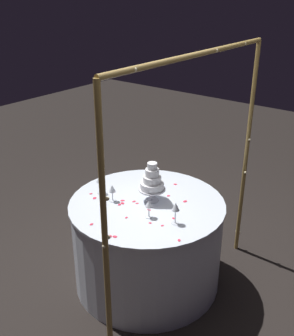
{
  "coord_description": "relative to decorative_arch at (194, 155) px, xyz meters",
  "views": [
    {
      "loc": [
        2.25,
        1.76,
        2.4
      ],
      "look_at": [
        0.0,
        0.0,
        1.1
      ],
      "focal_mm": 42.76,
      "sensor_mm": 36.0,
      "label": 1
    }
  ],
  "objects": [
    {
      "name": "rose_petal_5",
      "position": [
        -0.2,
        -0.18,
        -0.53
      ],
      "size": [
        0.04,
        0.03,
        0.0
      ],
      "primitive_type": "ellipsoid",
      "rotation": [
        0.0,
        0.0,
        6.19
      ],
      "color": "#E02D47",
      "rests_on": "main_table"
    },
    {
      "name": "rose_petal_6",
      "position": [
        0.06,
        -0.51,
        -0.53
      ],
      "size": [
        0.04,
        0.03,
        0.0
      ],
      "primitive_type": "ellipsoid",
      "rotation": [
        0.0,
        0.0,
        5.91
      ],
      "color": "#E02D47",
      "rests_on": "main_table"
    },
    {
      "name": "rose_petal_7",
      "position": [
        0.18,
        -0.88,
        -0.53
      ],
      "size": [
        0.03,
        0.03,
        0.0
      ],
      "primitive_type": "ellipsoid",
      "rotation": [
        0.0,
        0.0,
        5.74
      ],
      "color": "#E02D47",
      "rests_on": "main_table"
    },
    {
      "name": "rose_petal_19",
      "position": [
        -0.2,
        -0.34,
        -0.53
      ],
      "size": [
        0.04,
        0.04,
        0.0
      ],
      "primitive_type": "ellipsoid",
      "rotation": [
        0.0,
        0.0,
        2.42
      ],
      "color": "#E02D47",
      "rests_on": "main_table"
    },
    {
      "name": "rose_petal_10",
      "position": [
        0.52,
        -0.54,
        -0.53
      ],
      "size": [
        0.03,
        0.02,
        0.0
      ],
      "primitive_type": "ellipsoid",
      "rotation": [
        0.0,
        0.0,
        3.07
      ],
      "color": "#E02D47",
      "rests_on": "main_table"
    },
    {
      "name": "rose_petal_9",
      "position": [
        -0.41,
        -0.41,
        -0.53
      ],
      "size": [
        0.03,
        0.04,
        0.0
      ],
      "primitive_type": "ellipsoid",
      "rotation": [
        0.0,
        0.0,
        1.68
      ],
      "color": "#E02D47",
      "rests_on": "main_table"
    },
    {
      "name": "rose_petal_4",
      "position": [
        -0.5,
        -0.69,
        -0.53
      ],
      "size": [
        0.03,
        0.02,
        0.0
      ],
      "primitive_type": "ellipsoid",
      "rotation": [
        0.0,
        0.0,
        3.28
      ],
      "color": "#E02D47",
      "rests_on": "main_table"
    },
    {
      "name": "rose_petal_18",
      "position": [
        0.28,
        -0.39,
        -0.53
      ],
      "size": [
        0.03,
        0.02,
        0.0
      ],
      "primitive_type": "ellipsoid",
      "rotation": [
        0.0,
        0.0,
        3.26
      ],
      "color": "#E02D47",
      "rests_on": "main_table"
    },
    {
      "name": "tiered_cake",
      "position": [
        -0.05,
        -0.41,
        -0.36
      ],
      "size": [
        0.22,
        0.22,
        0.34
      ],
      "color": "silver",
      "rests_on": "main_table"
    },
    {
      "name": "ground_plane",
      "position": [
        0.0,
        -0.42,
        -1.32
      ],
      "size": [
        12.0,
        12.0,
        0.0
      ],
      "primitive_type": "plane",
      "color": "black"
    },
    {
      "name": "main_table",
      "position": [
        0.0,
        -0.42,
        -0.92
      ],
      "size": [
        1.28,
        1.28,
        0.79
      ],
      "color": "silver",
      "rests_on": "ground"
    },
    {
      "name": "rose_petal_17",
      "position": [
        0.14,
        -0.56,
        -0.53
      ],
      "size": [
        0.03,
        0.04,
        0.0
      ],
      "primitive_type": "ellipsoid",
      "rotation": [
        0.0,
        0.0,
        1.28
      ],
      "color": "#E02D47",
      "rests_on": "main_table"
    },
    {
      "name": "rose_petal_11",
      "position": [
        0.53,
        -0.29,
        -0.53
      ],
      "size": [
        0.04,
        0.04,
        0.0
      ],
      "primitive_type": "ellipsoid",
      "rotation": [
        0.0,
        0.0,
        1.88
      ],
      "color": "#E02D47",
      "rests_on": "main_table"
    },
    {
      "name": "rose_petal_1",
      "position": [
        0.23,
        -0.21,
        -0.53
      ],
      "size": [
        0.03,
        0.03,
        0.0
      ],
      "primitive_type": "ellipsoid",
      "rotation": [
        0.0,
        0.0,
        5.34
      ],
      "color": "#E02D47",
      "rests_on": "main_table"
    },
    {
      "name": "rose_petal_16",
      "position": [
        0.07,
        -0.47,
        -0.53
      ],
      "size": [
        0.03,
        0.03,
        0.0
      ],
      "primitive_type": "ellipsoid",
      "rotation": [
        0.0,
        0.0,
        2.44
      ],
      "color": "#E02D47",
      "rests_on": "main_table"
    },
    {
      "name": "rose_petal_15",
      "position": [
        0.54,
        -0.32,
        -0.53
      ],
      "size": [
        0.04,
        0.04,
        0.0
      ],
      "primitive_type": "ellipsoid",
      "rotation": [
        0.0,
        0.0,
        4.2
      ],
      "color": "#E02D47",
      "rests_on": "main_table"
    },
    {
      "name": "rose_petal_20",
      "position": [
        0.29,
        0.09,
        -0.53
      ],
      "size": [
        0.04,
        0.04,
        0.0
      ],
      "primitive_type": "ellipsoid",
      "rotation": [
        0.0,
        0.0,
        0.75
      ],
      "color": "#E02D47",
      "rests_on": "main_table"
    },
    {
      "name": "rose_petal_3",
      "position": [
        0.22,
        -0.8,
        -0.53
      ],
      "size": [
        0.05,
        0.04,
        0.0
      ],
      "primitive_type": "ellipsoid",
      "rotation": [
        0.0,
        0.0,
        0.29
      ],
      "color": "#E02D47",
      "rests_on": "main_table"
    },
    {
      "name": "decorative_arch",
      "position": [
        0.0,
        0.0,
        0.0
      ],
      "size": [
        1.89,
        0.06,
        2.02
      ],
      "color": "olive",
      "rests_on": "ground"
    },
    {
      "name": "wine_glass_1",
      "position": [
        0.12,
        -0.06,
        -0.4
      ],
      "size": [
        0.06,
        0.06,
        0.18
      ],
      "color": "silver",
      "rests_on": "main_table"
    },
    {
      "name": "wine_glass_3",
      "position": [
        0.15,
        -0.66,
        -0.42
      ],
      "size": [
        0.06,
        0.06,
        0.15
      ],
      "color": "silver",
      "rests_on": "main_table"
    },
    {
      "name": "rose_petal_14",
      "position": [
        0.07,
        -0.1,
        -0.53
      ],
      "size": [
        0.02,
        0.03,
        0.0
      ],
      "primitive_type": "ellipsoid",
      "rotation": [
        0.0,
        0.0,
        1.56
      ],
      "color": "#E02D47",
      "rests_on": "main_table"
    },
    {
      "name": "rose_petal_12",
      "position": [
        0.09,
        -0.33,
        -0.53
      ],
      "size": [
        0.03,
        0.04,
        0.0
      ],
      "primitive_type": "ellipsoid",
      "rotation": [
        0.0,
        0.0,
        1.29
      ],
      "color": "#E02D47",
      "rests_on": "main_table"
    },
    {
      "name": "wine_glass_0",
      "position": [
        0.17,
        -0.27,
        -0.42
      ],
      "size": [
        0.06,
        0.06,
        0.14
      ],
      "color": "silver",
      "rests_on": "main_table"
    },
    {
      "name": "rose_petal_0",
      "position": [
        0.17,
        -0.57,
        -0.53
      ],
      "size": [
        0.03,
        0.02,
        0.0
      ],
      "primitive_type": "ellipsoid",
      "rotation": [
        0.0,
        0.0,
        3.14
      ],
      "color": "#E02D47",
      "rests_on": "main_table"
    },
    {
      "name": "rose_petal_13",
      "position": [
        0.21,
        -0.11,
        -0.53
      ],
      "size": [
        0.03,
        0.03,
        0.0
      ],
      "primitive_type": "ellipsoid",
      "rotation": [
        0.0,
        0.0,
        2.59
      ],
      "color": "#E02D47",
      "rests_on": "main_table"
    },
    {
      "name": "rose_petal_2",
      "position": [
        -0.18,
        -0.5,
        -0.53
      ],
      "size": [
        0.02,
        0.03,
        0.0
      ],
      "primitive_type": "ellipsoid",
      "rotation": [
        0.0,
        0.0,
        1.61
      ],
      "color": "#E02D47",
      "rests_on": "main_table"
    },
    {
      "name": "rose_petal_8",
      "position": [
        0.1,
        -0.59,
        -0.53
      ],
      "size": [
        0.04,
        0.04,
        0.0
      ],
      "primitive_type": "ellipsoid",
      "rotation": [
        0.0,
        0.0,
        2.38
      ],
      "color": "#E02D47",
      "rests_on": "main_table"
    },
    {
      "name": "wine_glass_2",
      "position": [
        0.11,
        -0.83,
        -0.41
      ],
      "size": [
        0.06,
        0.06,
        0.16
      ],
      "color": "silver",
      "rests_on": "main_table"
    }
  ]
}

